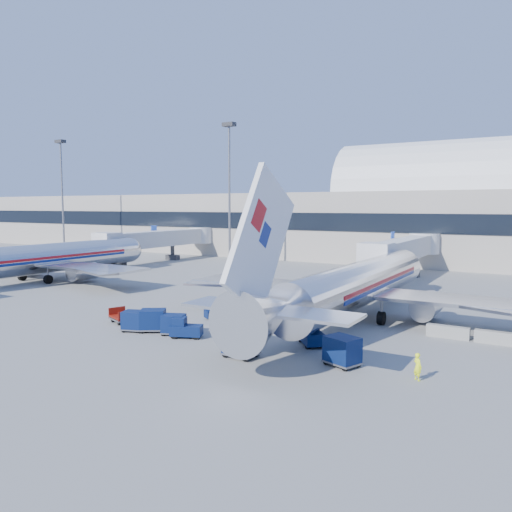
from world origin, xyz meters
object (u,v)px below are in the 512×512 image
Objects in this scene: jetbridge_near at (406,249)px; mast_far_west at (62,180)px; barrier_mid at (498,338)px; cart_train_c at (135,321)px; tug_right at (311,334)px; ramp_worker at (418,367)px; jetbridge_mid at (164,239)px; cart_solo_far at (342,350)px; barrier_near at (448,332)px; cart_solo_near at (241,342)px; cart_train_a at (174,324)px; tug_lead at (185,328)px; airliner_main at (355,285)px; mast_west at (229,173)px; tug_left at (216,312)px; cart_train_b at (153,320)px; cart_open_red at (122,318)px; airliner_mid at (41,259)px.

jetbridge_near is 68.47m from mast_far_west.
barrier_mid is 26.52m from cart_train_c.
tug_right is 8.83m from ramp_worker.
jetbridge_mid is 11.24× the size of cart_solo_far.
jetbridge_mid is 50.20m from cart_train_c.
tug_right reaches higher than cart_train_c.
barrier_near is (52.40, -28.81, -3.48)m from jetbridge_mid.
cart_solo_far is at bearing -113.22° from barrier_near.
cart_train_a is at bearing 166.91° from cart_solo_near.
barrier_mid is 22.18m from tug_lead.
tug_lead is (-8.60, -12.30, -2.24)m from airliner_main.
mast_west reaches higher than barrier_mid.
ramp_worker is (21.31, 0.05, -0.07)m from cart_train_c.
cart_train_c is (-2.88, -6.72, 0.24)m from tug_left.
ramp_worker is (78.19, -38.28, -14.02)m from mast_far_west.
barrier_near is 10.29m from ramp_worker.
mast_west is at bearing -178.32° from jetbridge_near.
cart_solo_far reaches higher than cart_train_b.
barrier_near is 3.30m from barrier_mid.
tug_left is 11.18m from cart_solo_near.
cart_train_b reaches higher than barrier_near.
barrier_mid is (55.70, -28.81, -3.48)m from jetbridge_mid.
jetbridge_near is 39.44m from cart_solo_far.
tug_lead is at bearing -111.73° from tug_right.
cart_open_red is (-16.02, -11.32, -2.52)m from airliner_main.
airliner_mid is at bearing -115.21° from mast_west.
barrier_mid is (41.30, -28.00, -14.34)m from mast_west.
barrier_near is at bearing -51.72° from ramp_worker.
tug_lead is 1.16× the size of cart_solo_near.
cart_solo_far is at bearing 34.25° from ramp_worker.
jetbridge_near is 30.82m from barrier_near.
barrier_mid is at bearing -2.69° from airliner_mid.
jetbridge_near is 39.23m from tug_lead.
cart_train_b is at bearing -153.99° from barrier_near.
ramp_worker reaches higher than barrier_near.
cart_train_c reaches higher than tug_lead.
cart_train_c is (-1.29, -0.66, -0.08)m from cart_train_b.
cart_train_c is 3.31m from cart_open_red.
mast_far_west is 14.56× the size of ramp_worker.
cart_solo_far is (48.09, -38.86, -2.97)m from jetbridge_mid.
airliner_main is 1.35× the size of jetbridge_mid.
tug_lead is 6.38m from cart_solo_near.
barrier_mid is (11.30, -2.51, -2.48)m from airliner_main.
airliner_main is at bearing 31.42° from tug_lead.
jetbridge_near is at bearing 109.85° from barrier_near.
tug_lead is 12.29m from cart_solo_far.
mast_far_west is 70.00m from cart_train_c.
airliner_mid is at bearing 125.56° from cart_train_b.
barrier_mid is 12.61m from cart_solo_far.
cart_train_b is (58.17, -37.68, -13.87)m from mast_far_west.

